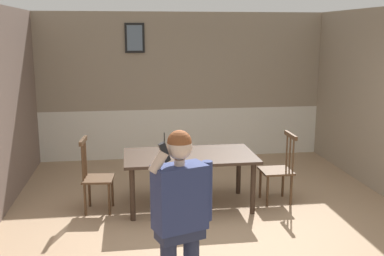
% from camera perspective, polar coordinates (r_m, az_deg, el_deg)
% --- Properties ---
extents(ground_plane, '(7.82, 7.82, 0.00)m').
position_cam_1_polar(ground_plane, '(5.74, 3.06, -12.94)').
color(ground_plane, '#9E7F60').
extents(room_back_partition, '(5.54, 0.17, 2.78)m').
position_cam_1_polar(room_back_partition, '(8.79, -1.26, 4.93)').
color(room_back_partition, gray).
rests_on(room_back_partition, ground_plane).
extents(dining_table, '(1.81, 1.01, 0.75)m').
position_cam_1_polar(dining_table, '(6.34, -0.30, -4.04)').
color(dining_table, '#38281E').
rests_on(dining_table, ground_plane).
extents(chair_near_window, '(0.44, 0.44, 1.02)m').
position_cam_1_polar(chair_near_window, '(6.35, -11.98, -6.01)').
color(chair_near_window, '#513823').
rests_on(chair_near_window, ground_plane).
extents(chair_by_doorway, '(0.44, 0.44, 1.00)m').
position_cam_1_polar(chair_by_doorway, '(6.68, 10.78, -5.07)').
color(chair_by_doorway, '#513823').
rests_on(chair_by_doorway, ground_plane).
extents(person_figure, '(0.55, 0.37, 1.64)m').
position_cam_1_polar(person_figure, '(3.89, -1.44, -10.33)').
color(person_figure, '#282E49').
rests_on(person_figure, ground_plane).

